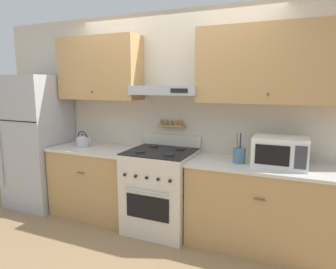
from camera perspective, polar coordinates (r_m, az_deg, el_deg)
name	(u,v)px	position (r m, az deg, el deg)	size (l,w,h in m)	color
ground_plane	(150,239)	(3.51, -3.40, -19.26)	(16.00, 16.00, 0.00)	#937551
wall_back	(179,99)	(3.59, 2.08, 6.68)	(5.20, 0.46, 2.55)	beige
counter_left	(97,181)	(4.06, -13.31, -8.60)	(1.13, 0.65, 0.89)	tan
counter_right	(262,206)	(3.32, 17.48, -12.95)	(1.52, 0.65, 0.89)	tan
stove_range	(161,190)	(3.55, -1.35, -10.47)	(0.74, 0.72, 1.08)	beige
refrigerator	(38,141)	(4.54, -23.59, -1.23)	(0.77, 0.71, 1.81)	#ADAFB5
tea_kettle	(83,141)	(4.02, -15.93, -1.14)	(0.21, 0.16, 0.21)	#B7B7BC
microwave	(280,152)	(3.13, 20.58, -3.11)	(0.51, 0.36, 0.30)	white
utensil_crock	(239,155)	(3.17, 13.41, -3.80)	(0.13, 0.13, 0.31)	slate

